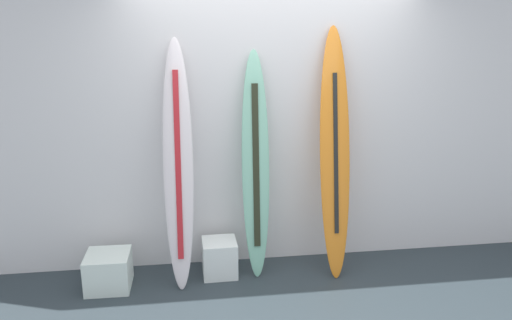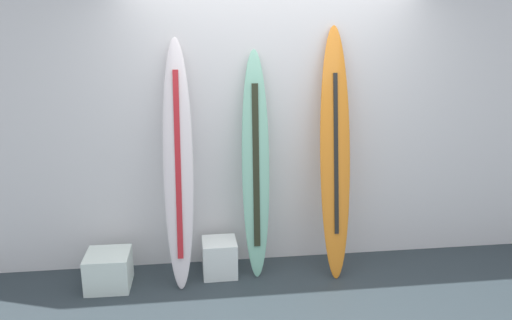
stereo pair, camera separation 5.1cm
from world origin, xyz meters
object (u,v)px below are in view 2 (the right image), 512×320
(display_block_left, at_px, (109,270))
(surfboard_sunset, at_px, (335,155))
(surfboard_ivory, at_px, (178,165))
(surfboard_seafoam, at_px, (256,166))
(display_block_center, at_px, (220,257))

(display_block_left, bearing_deg, surfboard_sunset, 2.62)
(surfboard_sunset, height_order, display_block_left, surfboard_sunset)
(surfboard_ivory, relative_size, surfboard_seafoam, 1.05)
(surfboard_seafoam, height_order, surfboard_sunset, surfboard_sunset)
(surfboard_sunset, xyz_separation_m, display_block_left, (-1.96, -0.09, -0.91))
(surfboard_sunset, bearing_deg, surfboard_ivory, -179.45)
(surfboard_ivory, distance_m, display_block_left, 1.08)
(display_block_left, distance_m, display_block_center, 0.95)
(surfboard_sunset, xyz_separation_m, display_block_center, (-1.01, 0.01, -0.90))
(surfboard_seafoam, relative_size, display_block_center, 6.16)
(surfboard_ivory, bearing_deg, display_block_left, -172.93)
(surfboard_seafoam, height_order, display_block_left, surfboard_seafoam)
(display_block_center, bearing_deg, surfboard_ivory, -176.38)
(surfboard_seafoam, bearing_deg, display_block_center, -171.55)
(surfboard_seafoam, height_order, display_block_center, surfboard_seafoam)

